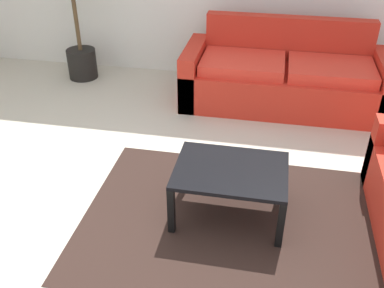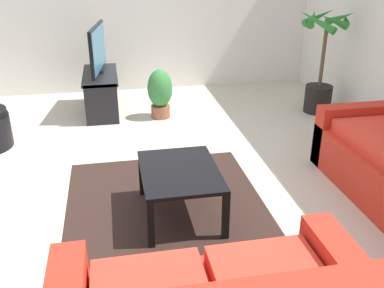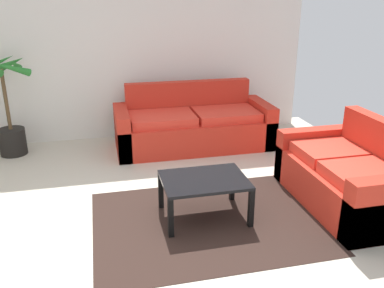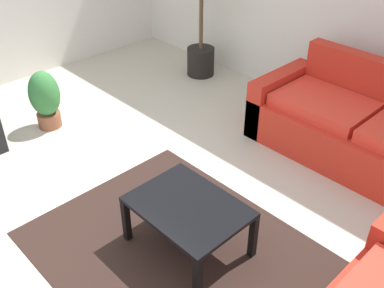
% 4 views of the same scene
% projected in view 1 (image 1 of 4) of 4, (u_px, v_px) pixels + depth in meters
% --- Properties ---
extents(ground_plane, '(6.60, 6.60, 0.00)m').
position_uv_depth(ground_plane, '(129.00, 225.00, 3.34)').
color(ground_plane, beige).
extents(couch_main, '(2.23, 0.90, 0.90)m').
position_uv_depth(couch_main, '(285.00, 79.00, 4.90)').
color(couch_main, red).
rests_on(couch_main, ground).
extents(coffee_table, '(0.83, 0.62, 0.42)m').
position_uv_depth(coffee_table, '(231.00, 175.00, 3.26)').
color(coffee_table, black).
rests_on(coffee_table, ground).
extents(area_rug, '(2.20, 1.70, 0.01)m').
position_uv_depth(area_rug, '(227.00, 221.00, 3.37)').
color(area_rug, black).
rests_on(area_rug, ground).
extents(potted_palm, '(0.70, 0.75, 1.39)m').
position_uv_depth(potted_palm, '(78.00, 34.00, 5.39)').
color(potted_palm, black).
rests_on(potted_palm, ground).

